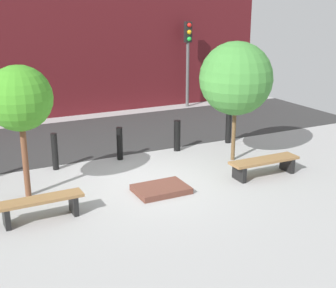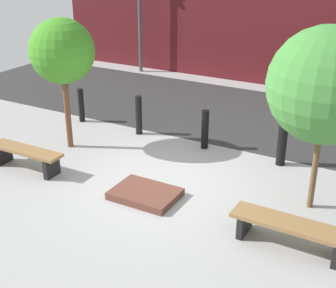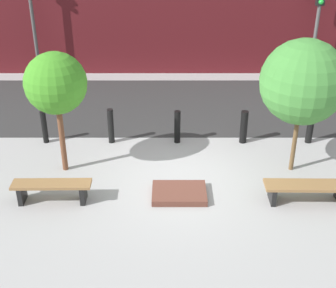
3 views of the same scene
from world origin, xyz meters
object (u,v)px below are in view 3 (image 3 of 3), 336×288
object	(u,v)px
bench_left	(53,188)
bollard_center	(179,127)
bollard_far_left	(46,127)
bollard_right	(245,127)
traffic_light_mid_west	(320,13)
bollard_far_right	(312,126)
bench_right	(308,189)
planter_bed	(180,193)
tree_behind_left_bench	(57,84)
bollard_left	(112,126)
tree_behind_right_bench	(304,82)

from	to	relation	value
bench_left	bollard_center	bearing A→B (deg)	44.74
bollard_far_left	bollard_center	xyz separation A→B (m)	(3.44, 0.00, 0.01)
bollard_center	bollard_right	distance (m)	1.72
bollard_far_left	traffic_light_mid_west	bearing A→B (deg)	31.03
bench_left	bollard_far_right	world-z (taller)	bollard_far_right
bench_right	traffic_light_mid_west	xyz separation A→B (m)	(2.13, 7.66, 1.99)
bench_right	planter_bed	bearing A→B (deg)	176.43
traffic_light_mid_west	tree_behind_left_bench	bearing A→B (deg)	-139.63
traffic_light_mid_west	bollard_left	bearing A→B (deg)	-142.76
bench_left	bollard_far_left	size ratio (longest dim) A/B	1.91
bollard_right	traffic_light_mid_west	world-z (taller)	traffic_light_mid_west
tree_behind_left_bench	bollard_far_right	bearing A→B (deg)	12.80
planter_bed	bollard_left	world-z (taller)	bollard_left
planter_bed	bench_right	bearing A→B (deg)	-4.30
bench_right	bench_left	bearing A→B (deg)	-179.27
bollard_center	bollard_far_right	bearing A→B (deg)	0.00
planter_bed	tree_behind_right_bench	xyz separation A→B (m)	(2.66, 1.12, 2.11)
tree_behind_left_bench	bollard_far_right	world-z (taller)	tree_behind_left_bench
bench_right	bollard_center	size ratio (longest dim) A/B	2.03
planter_bed	bollard_left	bearing A→B (deg)	124.47
tree_behind_left_bench	tree_behind_right_bench	world-z (taller)	tree_behind_right_bench
bollard_center	traffic_light_mid_west	xyz separation A→B (m)	(4.79, 4.95, 1.86)
bench_right	bollard_far_right	world-z (taller)	bollard_far_right
bollard_far_right	traffic_light_mid_west	world-z (taller)	traffic_light_mid_west
planter_bed	bollard_far_left	distance (m)	4.27
tree_behind_left_bench	bollard_left	bearing A→B (deg)	55.80
bench_right	bollard_far_left	distance (m)	6.67
tree_behind_right_bench	bollard_left	bearing A→B (deg)	162.44
bollard_far_left	bollard_right	xyz separation A→B (m)	(5.16, 0.00, 0.01)
bollard_far_left	bollard_right	world-z (taller)	bollard_right
traffic_light_mid_west	bollard_right	bearing A→B (deg)	-121.84
bench_left	bollard_left	size ratio (longest dim) A/B	1.76
tree_behind_right_bench	bollard_left	distance (m)	4.90
bollard_left	bollard_right	world-z (taller)	bollard_left
bench_right	bollard_center	bearing A→B (deg)	135.26
bench_right	traffic_light_mid_west	bearing A→B (deg)	75.16
bollard_far_left	bollard_right	distance (m)	5.16
planter_bed	bollard_center	xyz separation A→B (m)	(0.00, 2.50, 0.37)
bench_left	bollard_right	xyz separation A→B (m)	(4.38, 2.70, 0.12)
traffic_light_mid_west	bench_left	bearing A→B (deg)	-134.24
bollard_right	traffic_light_mid_west	size ratio (longest dim) A/B	0.26
tree_behind_right_bench	bollard_far_right	world-z (taller)	tree_behind_right_bench
planter_bed	bollard_far_left	world-z (taller)	bollard_far_left
bollard_far_right	tree_behind_right_bench	bearing A→B (deg)	-119.28
bench_left	bollard_center	size ratio (longest dim) A/B	1.87
bollard_right	bollard_far_right	bearing A→B (deg)	0.00
planter_bed	tree_behind_left_bench	size ratio (longest dim) A/B	0.41
planter_bed	bollard_left	distance (m)	3.06
bench_right	bollard_right	bearing A→B (deg)	109.93
tree_behind_right_bench	traffic_light_mid_west	distance (m)	6.69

